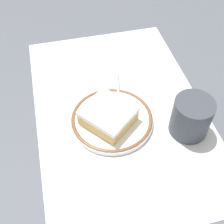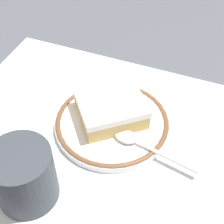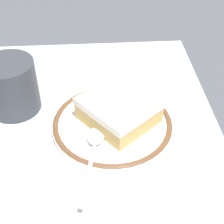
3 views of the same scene
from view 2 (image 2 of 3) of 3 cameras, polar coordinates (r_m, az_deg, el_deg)
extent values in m
plane|color=#4C515B|center=(0.50, 2.25, -5.39)|extent=(2.40, 2.40, 0.00)
cube|color=silver|center=(0.50, 2.26, -5.33)|extent=(0.56, 0.36, 0.00)
cylinder|color=white|center=(0.52, 0.00, -1.93)|extent=(0.17, 0.17, 0.01)
torus|color=brown|center=(0.52, 0.00, -1.71)|extent=(0.17, 0.17, 0.01)
cube|color=#DBB76B|center=(0.51, -0.22, 0.33)|extent=(0.13, 0.13, 0.03)
cube|color=white|center=(0.50, -0.23, 1.77)|extent=(0.13, 0.13, 0.01)
ellipsoid|color=silver|center=(0.49, 2.37, -4.10)|extent=(0.04, 0.03, 0.01)
cylinder|color=silver|center=(0.47, 9.14, -7.44)|extent=(0.09, 0.02, 0.01)
cylinder|color=#383D47|center=(0.43, -14.63, -10.35)|extent=(0.08, 0.08, 0.08)
cylinder|color=silver|center=(0.44, -14.31, -11.28)|extent=(0.07, 0.07, 0.05)
cube|color=white|center=(0.62, -11.68, 6.23)|extent=(0.13, 0.14, 0.00)
camera|label=1|loc=(0.65, -44.82, 46.76)|focal=46.87mm
camera|label=3|loc=(0.38, 61.98, 15.81)|focal=53.67mm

